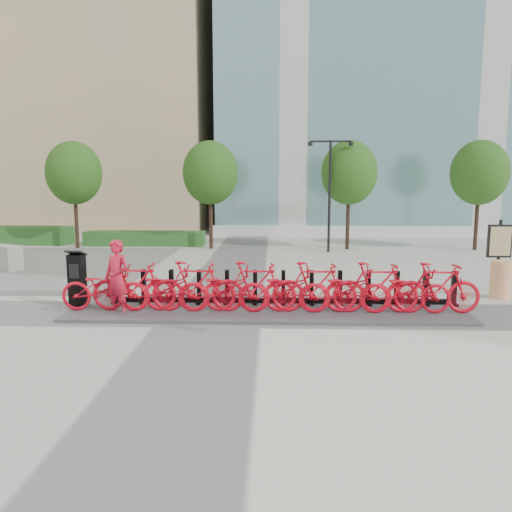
{
  "coord_description": "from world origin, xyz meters",
  "views": [
    {
      "loc": [
        1.43,
        -11.67,
        3.14
      ],
      "look_at": [
        1.0,
        1.5,
        1.2
      ],
      "focal_mm": 35.0,
      "sensor_mm": 36.0,
      "label": 1
    }
  ],
  "objects_px": {
    "worker_red": "(117,278)",
    "kiosk": "(77,279)",
    "bike_0": "(105,288)",
    "map_sign": "(499,244)",
    "construction_barrel": "(500,280)"
  },
  "relations": [
    {
      "from": "worker_red",
      "to": "map_sign",
      "type": "bearing_deg",
      "value": 40.68
    },
    {
      "from": "bike_0",
      "to": "kiosk",
      "type": "distance_m",
      "value": 0.97
    },
    {
      "from": "bike_0",
      "to": "worker_red",
      "type": "xyz_separation_m",
      "value": [
        0.35,
        -0.11,
        0.28
      ]
    },
    {
      "from": "worker_red",
      "to": "map_sign",
      "type": "xyz_separation_m",
      "value": [
        10.24,
        2.98,
        0.48
      ]
    },
    {
      "from": "worker_red",
      "to": "kiosk",
      "type": "bearing_deg",
      "value": 178.38
    },
    {
      "from": "kiosk",
      "to": "map_sign",
      "type": "distance_m",
      "value": 11.7
    },
    {
      "from": "map_sign",
      "to": "bike_0",
      "type": "bearing_deg",
      "value": -165.14
    },
    {
      "from": "bike_0",
      "to": "worker_red",
      "type": "distance_m",
      "value": 0.46
    },
    {
      "from": "kiosk",
      "to": "worker_red",
      "type": "height_order",
      "value": "worker_red"
    },
    {
      "from": "kiosk",
      "to": "construction_barrel",
      "type": "bearing_deg",
      "value": 14.85
    },
    {
      "from": "map_sign",
      "to": "worker_red",
      "type": "bearing_deg",
      "value": -164.05
    },
    {
      "from": "bike_0",
      "to": "worker_red",
      "type": "relative_size",
      "value": 1.15
    },
    {
      "from": "bike_0",
      "to": "map_sign",
      "type": "relative_size",
      "value": 1.0
    },
    {
      "from": "kiosk",
      "to": "map_sign",
      "type": "xyz_separation_m",
      "value": [
        11.43,
        2.4,
        0.63
      ]
    },
    {
      "from": "bike_0",
      "to": "worker_red",
      "type": "height_order",
      "value": "worker_red"
    }
  ]
}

